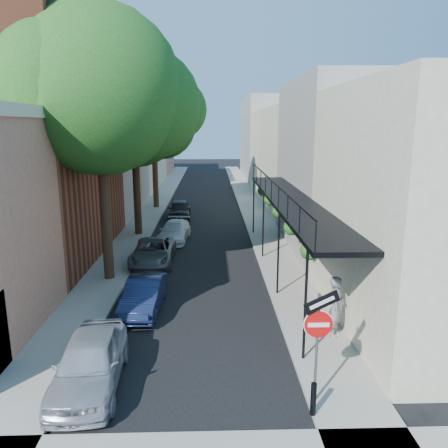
{
  "coord_description": "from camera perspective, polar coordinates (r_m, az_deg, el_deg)",
  "views": [
    {
      "loc": [
        0.68,
        -8.31,
        6.66
      ],
      "look_at": [
        1.19,
        8.68,
        2.8
      ],
      "focal_mm": 35.0,
      "sensor_mm": 36.0,
      "label": 1
    }
  ],
  "objects": [
    {
      "name": "ground",
      "position": [
        10.67,
        -5.56,
        -25.9
      ],
      "size": [
        160.0,
        160.0,
        0.0
      ],
      "primitive_type": "plane",
      "color": "black",
      "rests_on": "ground"
    },
    {
      "name": "road_surface",
      "position": [
        38.89,
        -2.72,
        2.93
      ],
      "size": [
        6.0,
        64.0,
        0.01
      ],
      "primitive_type": "cube",
      "color": "black",
      "rests_on": "ground"
    },
    {
      "name": "sidewalk_left",
      "position": [
        39.15,
        -8.59,
        2.95
      ],
      "size": [
        2.0,
        64.0,
        0.12
      ],
      "primitive_type": "cube",
      "color": "gray",
      "rests_on": "ground"
    },
    {
      "name": "sidewalk_right",
      "position": [
        39.01,
        3.17,
        3.04
      ],
      "size": [
        2.0,
        64.0,
        0.12
      ],
      "primitive_type": "cube",
      "color": "gray",
      "rests_on": "ground"
    },
    {
      "name": "buildings_left",
      "position": [
        38.43,
        -17.04,
        9.68
      ],
      "size": [
        10.1,
        59.1,
        12.0
      ],
      "color": "tan",
      "rests_on": "ground"
    },
    {
      "name": "buildings_right",
      "position": [
        38.76,
        10.79,
        9.27
      ],
      "size": [
        9.8,
        55.0,
        10.0
      ],
      "color": "beige",
      "rests_on": "ground"
    },
    {
      "name": "sign_post",
      "position": [
        10.66,
        12.23,
        -13.22
      ],
      "size": [
        0.89,
        0.17,
        2.99
      ],
      "color": "#595B60",
      "rests_on": "ground"
    },
    {
      "name": "bollard",
      "position": [
        10.98,
        11.59,
        -21.48
      ],
      "size": [
        0.14,
        0.14,
        0.8
      ],
      "primitive_type": "cylinder",
      "color": "black",
      "rests_on": "sidewalk_right"
    },
    {
      "name": "oak_near",
      "position": [
        19.04,
        -14.59,
        16.07
      ],
      "size": [
        7.48,
        6.8,
        11.42
      ],
      "color": "black",
      "rests_on": "ground"
    },
    {
      "name": "oak_mid",
      "position": [
        26.85,
        -10.81,
        13.42
      ],
      "size": [
        6.6,
        6.0,
        10.2
      ],
      "color": "black",
      "rests_on": "ground"
    },
    {
      "name": "oak_far",
      "position": [
        35.84,
        -8.5,
        15.22
      ],
      "size": [
        7.7,
        7.0,
        11.9
      ],
      "color": "black",
      "rests_on": "ground"
    },
    {
      "name": "parked_car_a",
      "position": [
        12.31,
        -17.13,
        -16.84
      ],
      "size": [
        1.86,
        4.13,
        1.38
      ],
      "primitive_type": "imported",
      "rotation": [
        0.0,
        0.0,
        0.06
      ],
      "color": "#9399A3",
      "rests_on": "ground"
    },
    {
      "name": "parked_car_b",
      "position": [
        16.41,
        -10.43,
        -9.13
      ],
      "size": [
        1.4,
        3.63,
        1.18
      ],
      "primitive_type": "imported",
      "rotation": [
        0.0,
        0.0,
        -0.04
      ],
      "color": "#131C3D",
      "rests_on": "ground"
    },
    {
      "name": "parked_car_c",
      "position": [
        21.64,
        -9.24,
        -3.66
      ],
      "size": [
        1.98,
        4.27,
        1.19
      ],
      "primitive_type": "imported",
      "rotation": [
        0.0,
        0.0,
        -0.0
      ],
      "color": "#53565A",
      "rests_on": "ground"
    },
    {
      "name": "parked_car_d",
      "position": [
        25.8,
        -6.47,
        -0.94
      ],
      "size": [
        1.93,
        4.06,
        1.14
      ],
      "primitive_type": "imported",
      "rotation": [
        0.0,
        0.0,
        -0.09
      ],
      "color": "silver",
      "rests_on": "ground"
    },
    {
      "name": "parked_car_e",
      "position": [
        31.94,
        -5.83,
        1.91
      ],
      "size": [
        1.7,
        3.94,
        1.33
      ],
      "primitive_type": "imported",
      "rotation": [
        0.0,
        0.0,
        0.03
      ],
      "color": "black",
      "rests_on": "ground"
    },
    {
      "name": "pedestrian",
      "position": [
        14.4,
        14.45,
        -10.36
      ],
      "size": [
        0.72,
        0.84,
        1.96
      ],
      "primitive_type": "imported",
      "rotation": [
        0.0,
        0.0,
        1.15
      ],
      "color": "slate",
      "rests_on": "sidewalk_right"
    }
  ]
}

